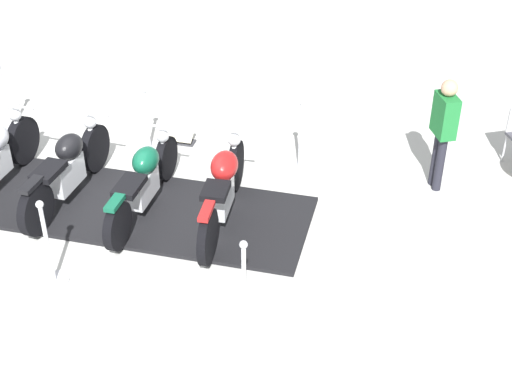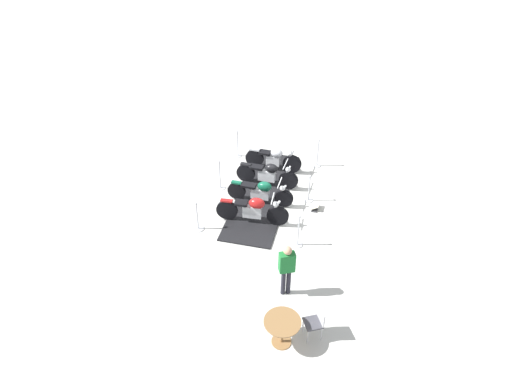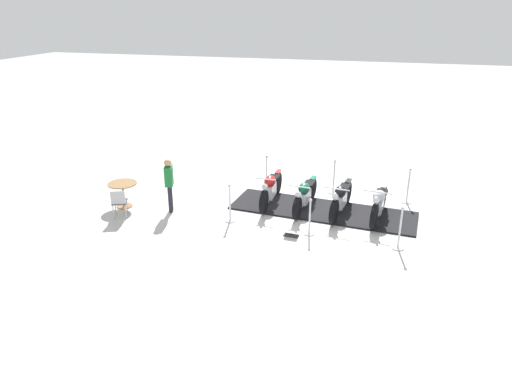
{
  "view_description": "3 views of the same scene",
  "coord_description": "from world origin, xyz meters",
  "px_view_note": "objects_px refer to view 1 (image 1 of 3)",
  "views": [
    {
      "loc": [
        -3.28,
        7.79,
        5.79
      ],
      "look_at": [
        -2.06,
        0.33,
        0.68
      ],
      "focal_mm": 52.64,
      "sensor_mm": 36.0,
      "label": 1
    },
    {
      "loc": [
        -12.13,
        -1.64,
        8.81
      ],
      "look_at": [
        -1.23,
        0.07,
        0.95
      ],
      "focal_mm": 30.38,
      "sensor_mm": 36.0,
      "label": 2
    },
    {
      "loc": [
        1.54,
        -12.78,
        5.74
      ],
      "look_at": [
        -1.84,
        -0.73,
        0.7
      ],
      "focal_mm": 32.9,
      "sensor_mm": 36.0,
      "label": 3
    }
  ],
  "objects_px": {
    "motorcycle_black": "(67,168)",
    "stanchion_right_front": "(300,146)",
    "motorcycle_forest": "(144,179)",
    "stanchion_right_mid": "(148,129)",
    "bystander_person": "(444,125)",
    "motorcycle_maroon": "(223,187)",
    "stanchion_left_front": "(244,294)",
    "info_placard": "(182,138)",
    "stanchion_left_mid": "(50,257)",
    "stanchion_right_rear": "(7,109)"
  },
  "relations": [
    {
      "from": "motorcycle_maroon",
      "to": "stanchion_right_rear",
      "type": "distance_m",
      "value": 4.2
    },
    {
      "from": "stanchion_right_mid",
      "to": "stanchion_left_front",
      "type": "bearing_deg",
      "value": 121.56
    },
    {
      "from": "motorcycle_maroon",
      "to": "info_placard",
      "type": "height_order",
      "value": "motorcycle_maroon"
    },
    {
      "from": "stanchion_left_front",
      "to": "stanchion_left_mid",
      "type": "bearing_deg",
      "value": -4.74
    },
    {
      "from": "motorcycle_black",
      "to": "stanchion_left_front",
      "type": "xyz_separation_m",
      "value": [
        -2.69,
        1.83,
        -0.21
      ]
    },
    {
      "from": "motorcycle_maroon",
      "to": "stanchion_left_front",
      "type": "height_order",
      "value": "motorcycle_maroon"
    },
    {
      "from": "motorcycle_forest",
      "to": "info_placard",
      "type": "xyz_separation_m",
      "value": [
        -0.03,
        -1.82,
        -0.42
      ]
    },
    {
      "from": "stanchion_left_mid",
      "to": "bystander_person",
      "type": "xyz_separation_m",
      "value": [
        -4.46,
        -2.76,
        0.61
      ]
    },
    {
      "from": "stanchion_right_rear",
      "to": "stanchion_right_front",
      "type": "distance_m",
      "value": 4.6
    },
    {
      "from": "info_placard",
      "to": "bystander_person",
      "type": "relative_size",
      "value": 0.26
    },
    {
      "from": "bystander_person",
      "to": "stanchion_right_mid",
      "type": "bearing_deg",
      "value": -24.77
    },
    {
      "from": "info_placard",
      "to": "motorcycle_black",
      "type": "bearing_deg",
      "value": -117.59
    },
    {
      "from": "stanchion_right_rear",
      "to": "bystander_person",
      "type": "xyz_separation_m",
      "value": [
        -6.5,
        0.55,
        0.59
      ]
    },
    {
      "from": "motorcycle_maroon",
      "to": "bystander_person",
      "type": "xyz_separation_m",
      "value": [
        -2.73,
        -1.29,
        0.42
      ]
    },
    {
      "from": "stanchion_left_front",
      "to": "info_placard",
      "type": "bearing_deg",
      "value": -65.85
    },
    {
      "from": "bystander_person",
      "to": "motorcycle_maroon",
      "type": "bearing_deg",
      "value": 5.44
    },
    {
      "from": "stanchion_right_mid",
      "to": "stanchion_right_front",
      "type": "height_order",
      "value": "stanchion_right_front"
    },
    {
      "from": "stanchion_right_mid",
      "to": "stanchion_left_mid",
      "type": "bearing_deg",
      "value": 85.26
    },
    {
      "from": "stanchion_left_front",
      "to": "stanchion_right_rear",
      "type": "relative_size",
      "value": 0.9
    },
    {
      "from": "motorcycle_maroon",
      "to": "stanchion_right_rear",
      "type": "height_order",
      "value": "stanchion_right_rear"
    },
    {
      "from": "stanchion_left_front",
      "to": "stanchion_left_mid",
      "type": "xyz_separation_m",
      "value": [
        2.29,
        -0.19,
        0.05
      ]
    },
    {
      "from": "motorcycle_black",
      "to": "stanchion_right_front",
      "type": "height_order",
      "value": "stanchion_right_front"
    },
    {
      "from": "motorcycle_black",
      "to": "stanchion_right_mid",
      "type": "xyz_separation_m",
      "value": [
        -0.66,
        -1.48,
        -0.18
      ]
    },
    {
      "from": "stanchion_right_mid",
      "to": "stanchion_right_rear",
      "type": "distance_m",
      "value": 2.3
    },
    {
      "from": "motorcycle_forest",
      "to": "stanchion_right_mid",
      "type": "xyz_separation_m",
      "value": [
        0.41,
        -1.57,
        -0.16
      ]
    },
    {
      "from": "motorcycle_forest",
      "to": "stanchion_right_mid",
      "type": "distance_m",
      "value": 1.63
    },
    {
      "from": "stanchion_left_front",
      "to": "stanchion_right_mid",
      "type": "bearing_deg",
      "value": -58.44
    },
    {
      "from": "motorcycle_maroon",
      "to": "stanchion_left_front",
      "type": "relative_size",
      "value": 2.26
    },
    {
      "from": "stanchion_left_front",
      "to": "bystander_person",
      "type": "relative_size",
      "value": 0.63
    },
    {
      "from": "stanchion_right_rear",
      "to": "info_placard",
      "type": "height_order",
      "value": "stanchion_right_rear"
    },
    {
      "from": "stanchion_right_mid",
      "to": "info_placard",
      "type": "height_order",
      "value": "stanchion_right_mid"
    },
    {
      "from": "motorcycle_forest",
      "to": "info_placard",
      "type": "relative_size",
      "value": 5.35
    },
    {
      "from": "stanchion_left_mid",
      "to": "bystander_person",
      "type": "relative_size",
      "value": 0.7
    },
    {
      "from": "motorcycle_maroon",
      "to": "motorcycle_forest",
      "type": "bearing_deg",
      "value": 86.82
    },
    {
      "from": "stanchion_right_mid",
      "to": "stanchion_right_rear",
      "type": "xyz_separation_m",
      "value": [
        2.29,
        -0.19,
        0.05
      ]
    },
    {
      "from": "stanchion_left_mid",
      "to": "stanchion_right_rear",
      "type": "xyz_separation_m",
      "value": [
        2.04,
        -3.31,
        0.03
      ]
    },
    {
      "from": "motorcycle_forest",
      "to": "stanchion_left_front",
      "type": "relative_size",
      "value": 2.2
    },
    {
      "from": "stanchion_left_front",
      "to": "info_placard",
      "type": "relative_size",
      "value": 2.43
    },
    {
      "from": "motorcycle_black",
      "to": "stanchion_left_mid",
      "type": "bearing_deg",
      "value": -158.18
    },
    {
      "from": "motorcycle_black",
      "to": "stanchion_right_front",
      "type": "relative_size",
      "value": 2.01
    },
    {
      "from": "stanchion_right_mid",
      "to": "info_placard",
      "type": "relative_size",
      "value": 2.44
    },
    {
      "from": "motorcycle_maroon",
      "to": "motorcycle_forest",
      "type": "relative_size",
      "value": 1.03
    },
    {
      "from": "bystander_person",
      "to": "motorcycle_forest",
      "type": "bearing_deg",
      "value": -2.21
    },
    {
      "from": "motorcycle_forest",
      "to": "info_placard",
      "type": "bearing_deg",
      "value": 5.14
    },
    {
      "from": "info_placard",
      "to": "stanchion_right_front",
      "type": "bearing_deg",
      "value": -8.57
    },
    {
      "from": "motorcycle_maroon",
      "to": "motorcycle_forest",
      "type": "distance_m",
      "value": 1.07
    },
    {
      "from": "stanchion_right_mid",
      "to": "stanchion_left_front",
      "type": "relative_size",
      "value": 1.0
    },
    {
      "from": "motorcycle_maroon",
      "to": "info_placard",
      "type": "distance_m",
      "value": 2.22
    },
    {
      "from": "stanchion_left_mid",
      "to": "info_placard",
      "type": "bearing_deg",
      "value": -101.67
    },
    {
      "from": "bystander_person",
      "to": "stanchion_right_front",
      "type": "bearing_deg",
      "value": -24.95
    }
  ]
}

